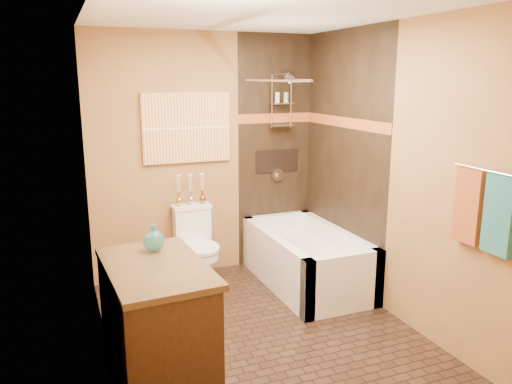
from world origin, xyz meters
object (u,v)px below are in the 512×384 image
bathtub (306,263)px  vanity (157,327)px  toilet (197,245)px  sunset_painting (187,128)px

bathtub → vanity: size_ratio=1.46×
bathtub → vanity: vanity is taller
toilet → sunset_painting: bearing=89.6°
toilet → vanity: size_ratio=0.75×
toilet → vanity: (-0.72, -1.65, 0.05)m
vanity → toilet: bearing=62.8°
toilet → vanity: 1.80m
sunset_painting → vanity: (-0.72, -1.91, -1.11)m
sunset_painting → bathtub: size_ratio=0.60×
bathtub → toilet: (-1.00, 0.47, 0.17)m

